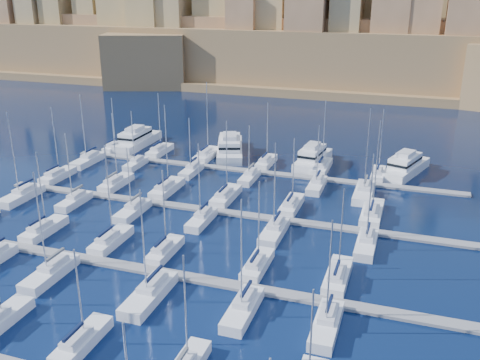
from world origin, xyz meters
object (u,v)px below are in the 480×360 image
(motor_yacht_a, at_px, (137,139))
(motor_yacht_b, at_px, (230,147))
(motor_yacht_c, at_px, (313,157))
(motor_yacht_d, at_px, (405,166))

(motor_yacht_a, height_order, motor_yacht_b, same)
(motor_yacht_b, distance_m, motor_yacht_c, 19.78)
(motor_yacht_a, height_order, motor_yacht_d, same)
(motor_yacht_d, bearing_deg, motor_yacht_b, 178.05)
(motor_yacht_a, xyz_separation_m, motor_yacht_b, (23.71, 0.93, 0.00))
(motor_yacht_c, height_order, motor_yacht_d, same)
(motor_yacht_b, relative_size, motor_yacht_c, 1.26)
(motor_yacht_a, distance_m, motor_yacht_c, 43.42)
(motor_yacht_a, xyz_separation_m, motor_yacht_d, (62.74, -0.40, 0.00))
(motor_yacht_b, distance_m, motor_yacht_d, 39.06)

